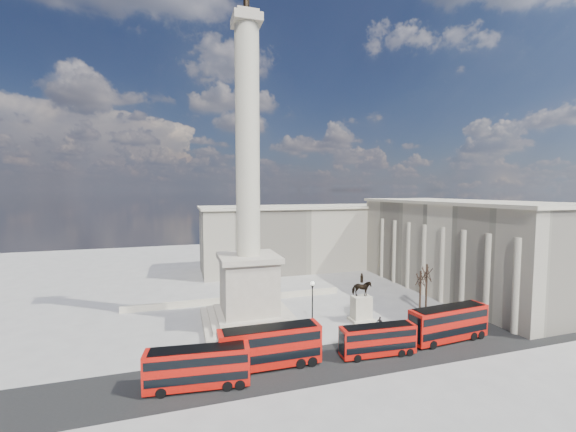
% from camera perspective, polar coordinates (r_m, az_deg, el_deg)
% --- Properties ---
extents(ground, '(180.00, 180.00, 0.00)m').
position_cam_1_polar(ground, '(53.05, -5.24, -18.79)').
color(ground, '#9C9994').
rests_on(ground, ground).
extents(asphalt_road, '(120.00, 9.00, 0.01)m').
position_cam_1_polar(asphalt_road, '(45.64, 4.28, -22.79)').
color(asphalt_road, black).
rests_on(asphalt_road, ground).
extents(nelsons_column, '(14.00, 14.00, 49.85)m').
position_cam_1_polar(nelsons_column, '(54.32, -6.43, -4.07)').
color(nelsons_column, '#B5AB97').
rests_on(nelsons_column, ground).
extents(balustrade_wall, '(40.00, 0.60, 1.10)m').
position_cam_1_polar(balustrade_wall, '(67.67, -8.13, -13.18)').
color(balustrade_wall, beige).
rests_on(balustrade_wall, ground).
extents(building_east, '(19.00, 46.00, 18.60)m').
position_cam_1_polar(building_east, '(80.59, 26.18, -4.36)').
color(building_east, beige).
rests_on(building_east, ground).
extents(building_northeast, '(51.00, 17.00, 16.60)m').
position_cam_1_polar(building_northeast, '(93.62, 1.66, -3.41)').
color(building_northeast, beige).
rests_on(building_northeast, ground).
extents(red_bus_a, '(10.89, 3.57, 4.34)m').
position_cam_1_polar(red_bus_a, '(41.06, -14.27, -22.60)').
color(red_bus_a, red).
rests_on(red_bus_a, ground).
extents(red_bus_b, '(12.00, 2.87, 4.86)m').
position_cam_1_polar(red_bus_b, '(43.82, -2.84, -20.28)').
color(red_bus_b, red).
rests_on(red_bus_b, ground).
extents(red_bus_c, '(9.77, 2.89, 3.91)m').
position_cam_1_polar(red_bus_c, '(48.01, 14.38, -18.80)').
color(red_bus_c, red).
rests_on(red_bus_c, ground).
extents(red_bus_d, '(11.97, 3.66, 4.78)m').
position_cam_1_polar(red_bus_d, '(55.17, 24.57, -15.45)').
color(red_bus_d, red).
rests_on(red_bus_d, ground).
extents(victorian_lamp, '(0.63, 0.63, 7.30)m').
position_cam_1_polar(victorian_lamp, '(53.71, 3.96, -13.60)').
color(victorian_lamp, black).
rests_on(victorian_lamp, ground).
extents(equestrian_statue, '(3.65, 2.74, 7.69)m').
position_cam_1_polar(equestrian_statue, '(58.60, 11.77, -13.85)').
color(equestrian_statue, beige).
rests_on(equestrian_statue, ground).
extents(bare_tree_near, '(1.94, 1.94, 8.49)m').
position_cam_1_polar(bare_tree_near, '(65.50, 21.52, -8.46)').
color(bare_tree_near, '#332319').
rests_on(bare_tree_near, ground).
extents(bare_tree_mid, '(1.93, 1.93, 7.30)m').
position_cam_1_polar(bare_tree_mid, '(65.22, 20.65, -9.33)').
color(bare_tree_mid, '#332319').
rests_on(bare_tree_mid, ground).
extents(bare_tree_far, '(1.93, 1.93, 7.87)m').
position_cam_1_polar(bare_tree_far, '(83.20, 21.51, -6.14)').
color(bare_tree_far, '#332319').
rests_on(bare_tree_far, ground).
extents(pedestrian_walking, '(0.71, 0.54, 1.75)m').
position_cam_1_polar(pedestrian_walking, '(53.63, 15.00, -17.65)').
color(pedestrian_walking, black).
rests_on(pedestrian_walking, ground).
extents(pedestrian_standing, '(0.97, 0.81, 1.79)m').
position_cam_1_polar(pedestrian_standing, '(61.45, 26.19, -15.05)').
color(pedestrian_standing, black).
rests_on(pedestrian_standing, ground).
extents(pedestrian_crossing, '(0.89, 1.24, 1.95)m').
position_cam_1_polar(pedestrian_crossing, '(56.44, 14.65, -16.40)').
color(pedestrian_crossing, black).
rests_on(pedestrian_crossing, ground).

